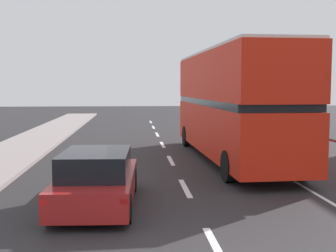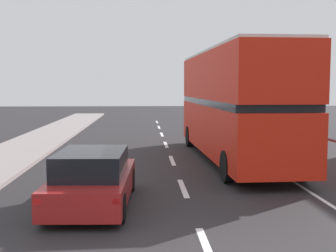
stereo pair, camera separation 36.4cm
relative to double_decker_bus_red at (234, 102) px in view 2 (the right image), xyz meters
name	(u,v)px [view 2 (the right image)]	position (x,y,z in m)	size (l,w,h in m)	color
lane_paint_markings	(236,170)	(-0.34, -2.15, -2.34)	(3.67, 46.00, 0.01)	silver
bridge_side_railing	(330,144)	(3.11, -2.01, -1.45)	(0.10, 42.00, 1.10)	#50475A
double_decker_bus_red	(234,102)	(0.00, 0.00, 0.00)	(2.94, 11.33, 4.38)	red
hatchback_car_near	(93,179)	(-4.88, -6.46, -1.67)	(2.00, 4.36, 1.40)	maroon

